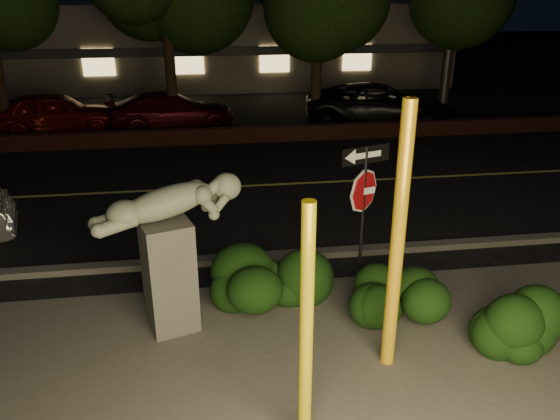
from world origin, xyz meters
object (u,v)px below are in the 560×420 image
object	(u,v)px
yellow_pole_right	(397,243)
parked_car_darkred	(172,111)
yellow_pole_left	(306,332)
parked_car_red	(55,113)
parked_car_dark	(380,105)
sculpture	(169,241)
signpost	(364,191)

from	to	relation	value
yellow_pole_right	parked_car_darkred	bearing A→B (deg)	103.72
yellow_pole_left	parked_car_red	distance (m)	16.13
yellow_pole_left	parked_car_red	world-z (taller)	yellow_pole_left
yellow_pole_left	parked_car_darkred	world-z (taller)	yellow_pole_left
parked_car_dark	parked_car_red	bearing A→B (deg)	100.96
parked_car_red	parked_car_darkred	bearing A→B (deg)	-96.04
sculpture	yellow_pole_right	bearing A→B (deg)	-41.49
parked_car_dark	parked_car_darkred	bearing A→B (deg)	99.53
signpost	parked_car_darkred	distance (m)	12.49
sculpture	parked_car_red	distance (m)	13.26
yellow_pole_right	signpost	size ratio (longest dim) A/B	1.43
signpost	parked_car_dark	distance (m)	12.20
yellow_pole_right	parked_car_darkred	xyz separation A→B (m)	(-3.37, 13.81, -1.15)
sculpture	parked_car_darkred	bearing A→B (deg)	75.04
yellow_pole_right	sculpture	xyz separation A→B (m)	(-2.87, 1.29, -0.38)
parked_car_dark	sculpture	bearing A→B (deg)	162.87
yellow_pole_right	parked_car_dark	world-z (taller)	yellow_pole_right
sculpture	parked_car_red	xyz separation A→B (m)	(-4.44, 12.48, -0.70)
yellow_pole_left	parked_car_darkred	distance (m)	15.17
parked_car_red	parked_car_darkred	size ratio (longest dim) A/B	0.94
yellow_pole_left	signpost	distance (m)	3.43
signpost	sculpture	xyz separation A→B (m)	(-3.00, -0.58, -0.37)
signpost	sculpture	size ratio (longest dim) A/B	1.10
signpost	parked_car_darkred	world-z (taller)	signpost
yellow_pole_left	signpost	size ratio (longest dim) A/B	1.15
yellow_pole_right	sculpture	size ratio (longest dim) A/B	1.57
yellow_pole_left	yellow_pole_right	size ratio (longest dim) A/B	0.81
yellow_pole_left	sculpture	xyz separation A→B (m)	(-1.50, 2.49, -0.04)
yellow_pole_left	sculpture	world-z (taller)	yellow_pole_left
yellow_pole_right	parked_car_dark	distance (m)	14.01
yellow_pole_left	parked_car_dark	bearing A→B (deg)	69.21
yellow_pole_left	yellow_pole_right	distance (m)	1.86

